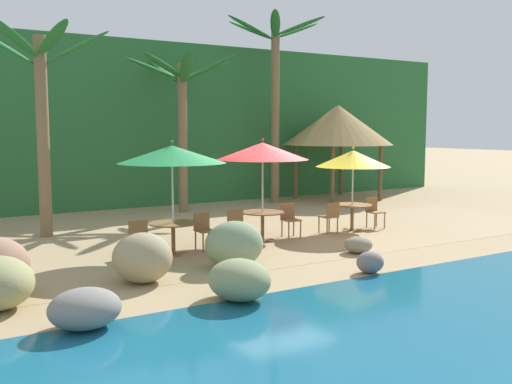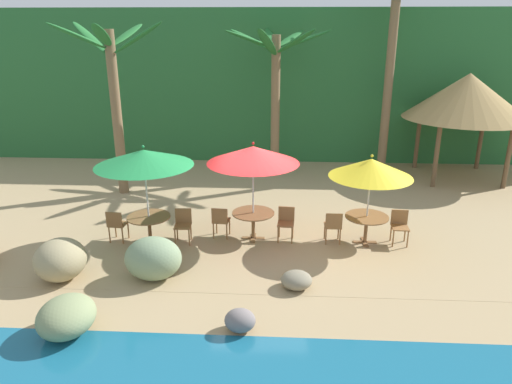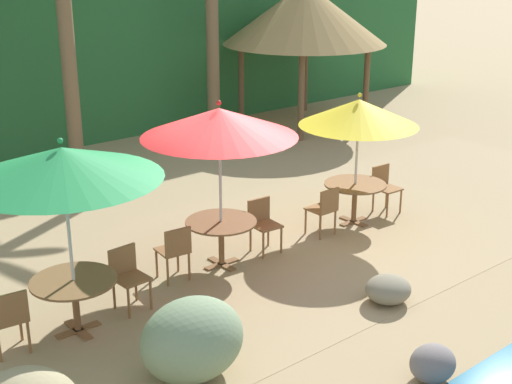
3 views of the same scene
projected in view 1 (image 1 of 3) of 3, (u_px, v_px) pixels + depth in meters
The scene contains 20 objects.
ground_plane at pixel (273, 241), 14.99m from camera, with size 120.00×120.00×0.00m, color tan.
terrace_deck at pixel (273, 240), 14.99m from camera, with size 18.00×5.20×0.01m.
foliage_backdrop at pixel (144, 125), 22.30m from camera, with size 28.00×2.40×6.00m.
rock_seawall at pixel (127, 267), 10.38m from camera, with size 14.33×3.56×1.02m.
umbrella_green at pixel (172, 154), 13.06m from camera, with size 2.42×2.42×2.59m.
dining_table_green at pixel (173, 228), 13.24m from camera, with size 1.10×1.10×0.74m.
chair_green_seaward at pixel (204, 228), 13.81m from camera, with size 0.45×0.45×0.87m.
chair_green_inland at pixel (137, 236), 12.80m from camera, with size 0.46×0.47×0.87m.
umbrella_red at pixel (263, 151), 14.77m from camera, with size 2.33×2.33×2.61m.
dining_table_red at pixel (263, 217), 14.95m from camera, with size 1.10×1.10×0.74m.
chair_red_seaward at pixel (290, 218), 15.43m from camera, with size 0.45×0.46×0.87m.
chair_red_inland at pixel (233, 223), 14.51m from camera, with size 0.46×0.47×0.87m.
umbrella_yellow at pixel (353, 159), 16.23m from camera, with size 2.06×2.06×2.36m.
dining_table_yellow at pixel (352, 209), 16.38m from camera, with size 1.10×1.10×0.74m.
chair_yellow_seaward at pixel (374, 210), 16.88m from camera, with size 0.44×0.45×0.87m.
chair_yellow_inland at pixel (330, 215), 15.87m from camera, with size 0.42×0.43×0.87m.
palm_tree_nearest at pixel (41, 97), 15.14m from camera, with size 3.39×3.67×5.50m.
palm_tree_second at pixel (182, 101), 19.79m from camera, with size 3.70×3.72×5.30m.
palm_tree_third at pixel (275, 78), 22.22m from camera, with size 3.82×3.37×7.01m.
palapa_hut at pixel (338, 125), 23.40m from camera, with size 4.37×4.37×3.78m.
Camera 1 is at (-8.08, -12.37, 2.85)m, focal length 41.19 mm.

